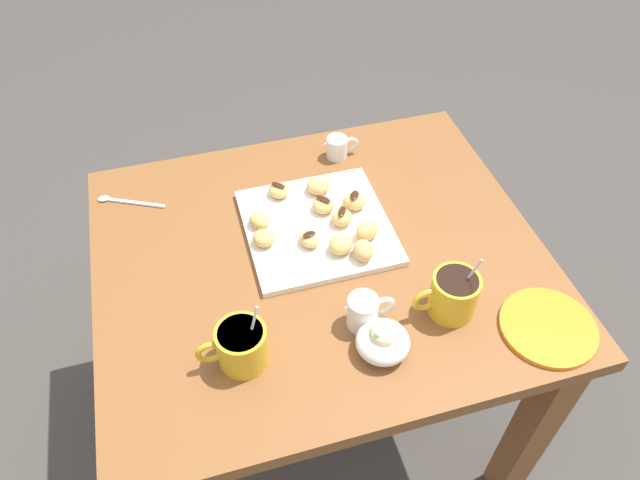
{
  "coord_description": "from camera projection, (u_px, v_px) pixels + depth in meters",
  "views": [
    {
      "loc": [
        0.23,
        0.81,
        1.66
      ],
      "look_at": [
        -0.01,
        -0.02,
        0.73
      ],
      "focal_mm": 33.33,
      "sensor_mm": 36.0,
      "label": 1
    }
  ],
  "objects": [
    {
      "name": "ground_plane",
      "position": [
        320.0,
        409.0,
        1.79
      ],
      "size": [
        8.0,
        8.0,
        0.0
      ],
      "primitive_type": "plane",
      "color": "#423D38"
    },
    {
      "name": "dining_table",
      "position": [
        320.0,
        291.0,
        1.37
      ],
      "size": [
        0.95,
        0.82,
        0.71
      ],
      "color": "brown",
      "rests_on": "ground_plane"
    },
    {
      "name": "pastry_plate_square",
      "position": [
        317.0,
        227.0,
        1.32
      ],
      "size": [
        0.31,
        0.31,
        0.02
      ],
      "primitive_type": "cube",
      "color": "white",
      "rests_on": "dining_table"
    },
    {
      "name": "coffee_mug_mustard_left",
      "position": [
        453.0,
        294.0,
        1.14
      ],
      "size": [
        0.13,
        0.09,
        0.14
      ],
      "color": "gold",
      "rests_on": "dining_table"
    },
    {
      "name": "coffee_mug_mustard_right",
      "position": [
        241.0,
        345.0,
        1.06
      ],
      "size": [
        0.13,
        0.09,
        0.13
      ],
      "color": "gold",
      "rests_on": "dining_table"
    },
    {
      "name": "cream_pitcher_white",
      "position": [
        364.0,
        311.0,
        1.13
      ],
      "size": [
        0.1,
        0.06,
        0.07
      ],
      "color": "white",
      "rests_on": "dining_table"
    },
    {
      "name": "ice_cream_bowl",
      "position": [
        383.0,
        340.0,
        1.09
      ],
      "size": [
        0.1,
        0.1,
        0.08
      ],
      "color": "white",
      "rests_on": "dining_table"
    },
    {
      "name": "chocolate_sauce_pitcher",
      "position": [
        338.0,
        146.0,
        1.48
      ],
      "size": [
        0.09,
        0.05,
        0.06
      ],
      "color": "white",
      "rests_on": "dining_table"
    },
    {
      "name": "saucer_orange_left",
      "position": [
        548.0,
        327.0,
        1.14
      ],
      "size": [
        0.19,
        0.19,
        0.01
      ],
      "primitive_type": "cylinder",
      "color": "orange",
      "rests_on": "dining_table"
    },
    {
      "name": "loose_spoon_near_saucer",
      "position": [
        123.0,
        201.0,
        1.38
      ],
      "size": [
        0.15,
        0.08,
        0.01
      ],
      "color": "silver",
      "rests_on": "dining_table"
    },
    {
      "name": "beignet_0",
      "position": [
        354.0,
        201.0,
        1.34
      ],
      "size": [
        0.06,
        0.06,
        0.04
      ],
      "primitive_type": "ellipsoid",
      "rotation": [
        0.0,
        0.0,
        1.34
      ],
      "color": "#E5B260",
      "rests_on": "pastry_plate_square"
    },
    {
      "name": "chocolate_drizzle_0",
      "position": [
        355.0,
        195.0,
        1.32
      ],
      "size": [
        0.03,
        0.04,
        0.0
      ],
      "primitive_type": "ellipsoid",
      "rotation": [
        0.0,
        0.0,
        1.02
      ],
      "color": "#381E11",
      "rests_on": "beignet_0"
    },
    {
      "name": "beignet_1",
      "position": [
        309.0,
        239.0,
        1.26
      ],
      "size": [
        0.05,
        0.06,
        0.03
      ],
      "primitive_type": "ellipsoid",
      "rotation": [
        0.0,
        0.0,
        3.46
      ],
      "color": "#E5B260",
      "rests_on": "pastry_plate_square"
    },
    {
      "name": "chocolate_drizzle_1",
      "position": [
        309.0,
        234.0,
        1.25
      ],
      "size": [
        0.03,
        0.02,
        0.0
      ],
      "primitive_type": "ellipsoid",
      "rotation": [
        0.0,
        0.0,
        3.38
      ],
      "color": "#381E11",
      "rests_on": "beignet_1"
    },
    {
      "name": "beignet_2",
      "position": [
        341.0,
        245.0,
        1.25
      ],
      "size": [
        0.07,
        0.07,
        0.04
      ],
      "primitive_type": "ellipsoid",
      "rotation": [
        0.0,
        0.0,
        5.33
      ],
      "color": "#E5B260",
      "rests_on": "pastry_plate_square"
    },
    {
      "name": "beignet_3",
      "position": [
        279.0,
        190.0,
        1.37
      ],
      "size": [
        0.06,
        0.06,
        0.03
      ],
      "primitive_type": "ellipsoid",
      "rotation": [
        0.0,
        0.0,
        5.16
      ],
      "color": "#E5B260",
      "rests_on": "pastry_plate_square"
    },
    {
      "name": "chocolate_drizzle_3",
      "position": [
        278.0,
        185.0,
        1.36
      ],
      "size": [
        0.04,
        0.04,
        0.0
      ],
      "primitive_type": "ellipsoid",
      "rotation": [
        0.0,
        0.0,
        5.48
      ],
      "color": "#381E11",
      "rests_on": "beignet_3"
    },
    {
      "name": "beignet_4",
      "position": [
        323.0,
        205.0,
        1.33
      ],
      "size": [
        0.06,
        0.06,
        0.03
      ],
      "primitive_type": "ellipsoid",
      "rotation": [
        0.0,
        0.0,
        1.78
      ],
      "color": "#E5B260",
      "rests_on": "pastry_plate_square"
    },
    {
      "name": "chocolate_drizzle_4",
      "position": [
        323.0,
        199.0,
        1.32
      ],
      "size": [
        0.04,
        0.04,
        0.0
      ],
      "primitive_type": "ellipsoid",
      "rotation": [
        0.0,
        0.0,
        2.24
      ],
      "color": "#381E11",
      "rests_on": "beignet_4"
    },
    {
      "name": "beignet_5",
      "position": [
        264.0,
        238.0,
        1.26
      ],
      "size": [
        0.07,
        0.07,
        0.03
      ],
      "primitive_type": "ellipsoid",
      "rotation": [
        0.0,
        0.0,
        5.62
      ],
      "color": "#E5B260",
      "rests_on": "pastry_plate_square"
    },
    {
      "name": "beignet_6",
      "position": [
        342.0,
        218.0,
        1.31
      ],
      "size": [
        0.06,
        0.06,
        0.03
      ],
      "primitive_type": "ellipsoid",
      "rotation": [
        0.0,
        0.0,
        3.91
      ],
      "color": "#E5B260",
      "rests_on": "pastry_plate_square"
    },
    {
      "name": "chocolate_drizzle_6",
      "position": [
        342.0,
        212.0,
        1.29
      ],
      "size": [
        0.03,
        0.04,
        0.0
      ],
      "primitive_type": "ellipsoid",
      "rotation": [
        0.0,
        0.0,
        4.18
      ],
      "color": "#381E11",
      "rests_on": "beignet_6"
    },
    {
      "name": "beignet_7",
      "position": [
        363.0,
        251.0,
        1.23
      ],
      "size": [
        0.05,
        0.06,
        0.04
      ],
      "primitive_type": "ellipsoid",
      "rotation": [
        0.0,
        0.0,
        1.43
      ],
      "color": "#E5B260",
      "rests_on": "pastry_plate_square"
    },
    {
      "name": "beignet_8",
      "position": [
        367.0,
        231.0,
        1.27
      ],
      "size": [
        0.07,
        0.06,
        0.04
      ],
      "primitive_type": "ellipsoid",
      "rotation": [
        0.0,
        0.0,
        3.61
      ],
      "color": "#E5B260",
      "rests_on": "pastry_plate_square"
    },
    {
      "name": "beignet_9",
      "position": [
        318.0,
        186.0,
        1.38
      ],
      "size": [
        0.06,
        0.06,
        0.03
      ],
      "primitive_type": "ellipsoid",
      "rotation": [
        0.0,
        0.0,
        4.82
      ],
      "color": "#E5B260",
      "rests_on": "pastry_plate_square"
    },
    {
      "name": "beignet_10",
      "position": [
        259.0,
        220.0,
        1.3
      ],
      "size": [
        0.06,
        0.06,
        0.03
      ],
      "primitive_type": "ellipsoid",
      "rotation": [
        0.0,
        0.0,
        5.23
      ],
      "color": "#E5B260",
      "rests_on": "pastry_plate_square"
    }
  ]
}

